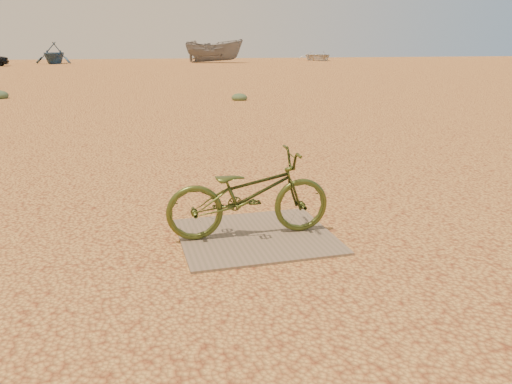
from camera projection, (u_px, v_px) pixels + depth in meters
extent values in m
plane|color=#E8AE55|center=(224.00, 228.00, 4.72)|extent=(120.00, 120.00, 0.00)
cube|color=#7A6451|center=(256.00, 236.00, 4.49)|extent=(1.35, 1.21, 0.02)
imported|color=#3D4B1C|center=(249.00, 194.00, 4.39)|extent=(1.47, 0.56, 0.77)
imported|color=#314F6D|center=(54.00, 53.00, 44.60)|extent=(4.01, 4.35, 1.91)
imported|color=slate|center=(214.00, 51.00, 47.16)|extent=(5.94, 4.22, 2.16)
imported|color=beige|center=(318.00, 56.00, 53.64)|extent=(3.67, 4.99, 1.00)
ellipsoid|color=#4C6342|center=(239.00, 100.00, 15.56)|extent=(0.49, 0.49, 0.27)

